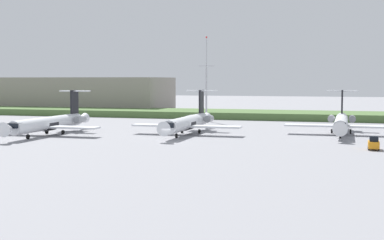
{
  "coord_description": "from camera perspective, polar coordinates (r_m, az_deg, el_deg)",
  "views": [
    {
      "loc": [
        30.92,
        -92.42,
        11.3
      ],
      "look_at": [
        0.0,
        14.48,
        3.0
      ],
      "focal_mm": 50.59,
      "sensor_mm": 36.0,
      "label": 1
    }
  ],
  "objects": [
    {
      "name": "grass_berm",
      "position": [
        161.66,
        5.07,
        0.6
      ],
      "size": [
        320.0,
        20.0,
        2.0
      ],
      "primitive_type": "cube",
      "color": "#4C6B38",
      "rests_on": "ground"
    },
    {
      "name": "regional_jet_second",
      "position": [
        112.2,
        -0.4,
        -0.21
      ],
      "size": [
        22.81,
        31.0,
        9.0
      ],
      "color": "silver",
      "rests_on": "ground"
    },
    {
      "name": "regional_jet_nearest",
      "position": [
        114.35,
        -14.74,
        -0.27
      ],
      "size": [
        22.81,
        31.0,
        9.0
      ],
      "color": "silver",
      "rests_on": "ground"
    },
    {
      "name": "distant_hangar",
      "position": [
        202.9,
        -12.24,
        2.69
      ],
      "size": [
        68.86,
        27.27,
        12.11
      ],
      "primitive_type": "cube",
      "color": "gray",
      "rests_on": "ground"
    },
    {
      "name": "ground_plane",
      "position": [
        126.77,
        1.95,
        -0.85
      ],
      "size": [
        500.0,
        500.0,
        0.0
      ],
      "primitive_type": "plane",
      "color": "gray"
    },
    {
      "name": "antenna_mast",
      "position": [
        147.49,
        1.52,
        3.59
      ],
      "size": [
        4.4,
        0.5,
        23.04
      ],
      "color": "#B2B2B7",
      "rests_on": "ground"
    },
    {
      "name": "baggage_tug",
      "position": [
        92.05,
        18.6,
        -2.38
      ],
      "size": [
        1.72,
        3.2,
        2.3
      ],
      "color": "orange",
      "rests_on": "ground"
    },
    {
      "name": "regional_jet_third",
      "position": [
        116.16,
        15.45,
        -0.22
      ],
      "size": [
        22.81,
        31.0,
        9.0
      ],
      "color": "silver",
      "rests_on": "ground"
    }
  ]
}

